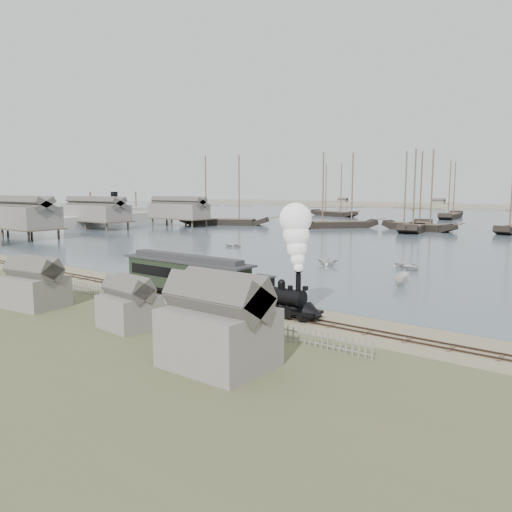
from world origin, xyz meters
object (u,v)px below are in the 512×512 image
Objects in this scene: locomotive at (291,267)px; beached_dinghy at (139,278)px; passenger_coach at (186,274)px; steamship at (115,208)px.

beached_dinghy is at bearing 173.07° from locomotive.
locomotive is 0.60× the size of passenger_coach.
steamship reaches higher than passenger_coach.
passenger_coach is 3.86× the size of beached_dinghy.
locomotive reaches higher than beached_dinghy.
locomotive is at bearing -105.02° from beached_dinghy.
steamship reaches higher than beached_dinghy.
beached_dinghy is (-22.73, 2.76, -3.78)m from locomotive.
locomotive reaches higher than passenger_coach.
locomotive is 0.21× the size of steamship.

